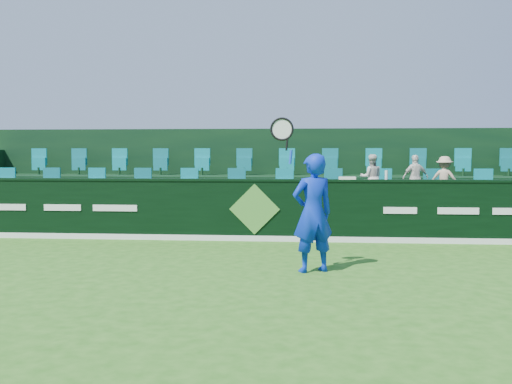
# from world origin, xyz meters

# --- Properties ---
(ground) EXTENTS (60.00, 60.00, 0.00)m
(ground) POSITION_xyz_m (0.00, 0.00, 0.00)
(ground) COLOR #266417
(ground) RESTS_ON ground
(sponsor_hoarding) EXTENTS (16.00, 0.25, 1.35)m
(sponsor_hoarding) POSITION_xyz_m (0.00, 4.00, 0.67)
(sponsor_hoarding) COLOR black
(sponsor_hoarding) RESTS_ON ground
(stand_tier_front) EXTENTS (16.00, 2.00, 0.80)m
(stand_tier_front) POSITION_xyz_m (0.00, 5.10, 0.40)
(stand_tier_front) COLOR black
(stand_tier_front) RESTS_ON ground
(stand_tier_back) EXTENTS (16.00, 1.80, 1.30)m
(stand_tier_back) POSITION_xyz_m (0.00, 7.00, 0.65)
(stand_tier_back) COLOR black
(stand_tier_back) RESTS_ON ground
(stand_rear) EXTENTS (16.00, 4.10, 2.60)m
(stand_rear) POSITION_xyz_m (0.00, 7.44, 1.22)
(stand_rear) COLOR black
(stand_rear) RESTS_ON ground
(seat_row_front) EXTENTS (13.50, 0.50, 0.60)m
(seat_row_front) POSITION_xyz_m (0.00, 5.50, 1.10)
(seat_row_front) COLOR #0D888F
(seat_row_front) RESTS_ON stand_tier_front
(seat_row_back) EXTENTS (13.50, 0.50, 0.60)m
(seat_row_back) POSITION_xyz_m (0.00, 7.30, 1.60)
(seat_row_back) COLOR #0D888F
(seat_row_back) RESTS_ON stand_tier_back
(tennis_player) EXTENTS (1.11, 0.71, 2.50)m
(tennis_player) POSITION_xyz_m (1.21, 0.82, 0.97)
(tennis_player) COLOR #0B2BC0
(tennis_player) RESTS_ON ground
(spectator_left) EXTENTS (0.54, 0.42, 1.08)m
(spectator_left) POSITION_xyz_m (2.63, 5.12, 1.34)
(spectator_left) COLOR silver
(spectator_left) RESTS_ON stand_tier_front
(spectator_middle) EXTENTS (0.68, 0.41, 1.07)m
(spectator_middle) POSITION_xyz_m (3.64, 5.12, 1.34)
(spectator_middle) COLOR silver
(spectator_middle) RESTS_ON stand_tier_front
(spectator_right) EXTENTS (0.77, 0.60, 1.04)m
(spectator_right) POSITION_xyz_m (4.29, 5.12, 1.32)
(spectator_right) COLOR tan
(spectator_right) RESTS_ON stand_tier_front
(towel) EXTENTS (0.36, 0.23, 0.05)m
(towel) POSITION_xyz_m (1.99, 4.00, 1.38)
(towel) COLOR silver
(towel) RESTS_ON sponsor_hoarding
(drinks_bottle) EXTENTS (0.06, 0.06, 0.20)m
(drinks_bottle) POSITION_xyz_m (2.82, 4.00, 1.45)
(drinks_bottle) COLOR silver
(drinks_bottle) RESTS_ON sponsor_hoarding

